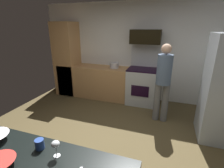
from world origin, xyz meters
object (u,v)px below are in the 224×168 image
Objects in this scene: wine_glass_mid at (56,145)px; mug_coffee at (40,144)px; stock_pot at (114,65)px; microwave at (146,37)px; person_cook at (163,80)px; oven_range at (142,84)px.

mug_coffee is at bearing 171.31° from wine_glass_mid.
stock_pot reaches higher than mug_coffee.
wine_glass_mid is (-0.25, -3.35, -0.71)m from microwave.
person_cook is at bearing 72.53° from wine_glass_mid.
person_cook is 2.65m from mug_coffee.
person_cook is 7.07× the size of stock_pot.
microwave is 1.29m from person_cook.
mug_coffee is 3.25m from stock_pot.
microwave reaches higher than person_cook.
wine_glass_mid reaches higher than mug_coffee.
stock_pot is at bearing 179.67° from oven_range.
wine_glass_mid is (-0.25, -3.26, 0.50)m from oven_range.
oven_range is 2.11× the size of microwave.
microwave is 0.44× the size of person_cook.
microwave is at bearing 82.12° from mug_coffee.
person_cook reaches higher than wine_glass_mid.
stock_pot is (-0.54, 3.27, -0.05)m from wine_glass_mid.
person_cook reaches higher than mug_coffee.
oven_range is 1.03m from person_cook.
stock_pot is (-1.32, 0.78, 0.04)m from person_cook.
microwave is 3.43m from wine_glass_mid.
oven_range is 3.31m from wine_glass_mid.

